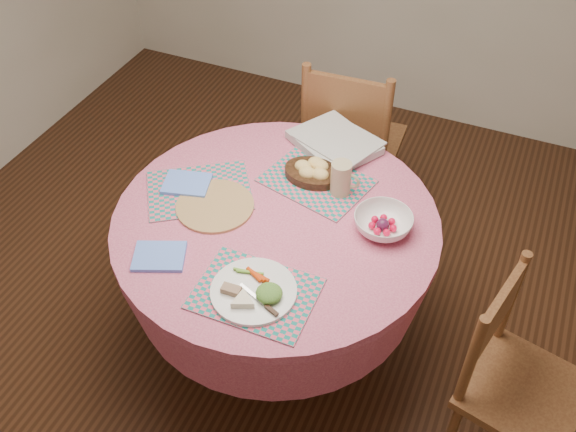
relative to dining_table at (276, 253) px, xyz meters
The scene contains 15 objects.
ground 0.56m from the dining_table, ahead, with size 4.00×4.00×0.00m, color #331C0F.
dining_table is the anchor object (origin of this frame).
chair_right 0.98m from the dining_table, ahead, with size 0.47×0.48×0.87m.
chair_back 0.86m from the dining_table, 89.29° to the left, with size 0.48×0.46×0.99m.
placemat_front 0.42m from the dining_table, 76.38° to the right, with size 0.40×0.30×0.01m, color #157B75.
placemat_left 0.39m from the dining_table, behind, with size 0.40×0.30×0.01m, color #157B75.
placemat_back 0.33m from the dining_table, 76.46° to the left, with size 0.40×0.30×0.01m, color #157B75.
wicker_trivet 0.31m from the dining_table, behind, with size 0.30×0.30×0.01m, color olive.
napkin_near 0.50m from the dining_table, 130.17° to the right, with size 0.18×0.14×0.01m, color #618CFA.
napkin_far 0.45m from the dining_table, behind, with size 0.18×0.14×0.01m, color #618CFA.
dinner_plate 0.43m from the dining_table, 76.48° to the right, with size 0.29×0.29×0.05m.
bread_bowl 0.36m from the dining_table, 81.81° to the left, with size 0.23×0.23×0.08m.
latte_mug 0.40m from the dining_table, 52.94° to the left, with size 0.12×0.08×0.14m.
fruit_bowl 0.46m from the dining_table, 14.64° to the left, with size 0.26×0.26×0.07m.
newspaper_stack 0.55m from the dining_table, 84.27° to the left, with size 0.43×0.41×0.04m.
Camera 1 is at (0.73, -1.58, 2.42)m, focal length 40.00 mm.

